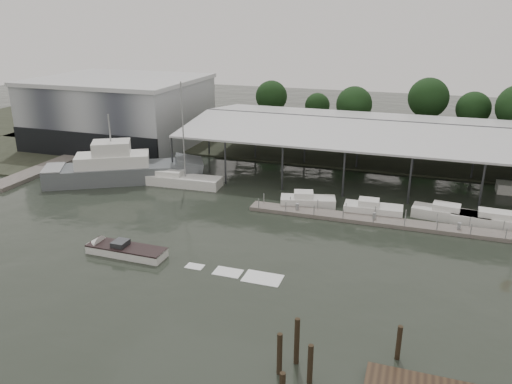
% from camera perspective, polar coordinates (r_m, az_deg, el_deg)
% --- Properties ---
extents(ground, '(200.00, 200.00, 0.00)m').
position_cam_1_polar(ground, '(46.27, -5.62, -5.93)').
color(ground, '#242A22').
rests_on(ground, ground).
extents(land_strip_far, '(140.00, 30.00, 0.30)m').
position_cam_1_polar(land_strip_far, '(84.15, 6.08, 6.03)').
color(land_strip_far, '#33382A').
rests_on(land_strip_far, ground).
extents(land_strip_west, '(20.00, 40.00, 0.30)m').
position_cam_1_polar(land_strip_west, '(91.14, -21.26, 5.86)').
color(land_strip_west, '#33382A').
rests_on(land_strip_west, ground).
extents(storage_warehouse, '(24.50, 20.50, 10.50)m').
position_cam_1_polar(storage_warehouse, '(82.96, -15.22, 8.92)').
color(storage_warehouse, '#9EA3A8').
rests_on(storage_warehouse, ground).
extents(covered_boat_shed, '(58.24, 24.00, 6.96)m').
position_cam_1_polar(covered_boat_shed, '(67.32, 17.88, 6.97)').
color(covered_boat_shed, '#BABCBF').
rests_on(covered_boat_shed, ground).
extents(trawler_dock, '(3.00, 18.00, 0.50)m').
position_cam_1_polar(trawler_dock, '(73.04, -22.98, 2.52)').
color(trawler_dock, slate).
rests_on(trawler_dock, ground).
extents(floating_dock, '(28.00, 2.00, 1.40)m').
position_cam_1_polar(floating_dock, '(51.87, 14.41, -3.30)').
color(floating_dock, slate).
rests_on(floating_dock, ground).
extents(grey_trawler, '(19.02, 13.27, 8.84)m').
position_cam_1_polar(grey_trawler, '(64.55, -14.86, 2.55)').
color(grey_trawler, '#555B5E').
rests_on(grey_trawler, ground).
extents(white_sailboat, '(9.92, 3.09, 12.82)m').
position_cam_1_polar(white_sailboat, '(61.85, -8.61, 1.34)').
color(white_sailboat, white).
rests_on(white_sailboat, ground).
extents(speedboat_underway, '(18.82, 2.50, 2.00)m').
position_cam_1_polar(speedboat_underway, '(45.70, -15.26, -6.37)').
color(speedboat_underway, white).
rests_on(speedboat_underway, ground).
extents(moored_cruiser_0, '(6.27, 3.54, 1.70)m').
position_cam_1_polar(moored_cruiser_0, '(54.82, 5.88, -1.02)').
color(moored_cruiser_0, white).
rests_on(moored_cruiser_0, ground).
extents(moored_cruiser_1, '(6.06, 2.41, 1.70)m').
position_cam_1_polar(moored_cruiser_1, '(53.71, 13.17, -1.91)').
color(moored_cruiser_1, white).
rests_on(moored_cruiser_1, ground).
extents(moored_cruiser_2, '(7.81, 3.17, 1.70)m').
position_cam_1_polar(moored_cruiser_2, '(54.76, 21.30, -2.36)').
color(moored_cruiser_2, white).
rests_on(moored_cruiser_2, ground).
extents(moored_cruiser_3, '(9.40, 2.71, 1.70)m').
position_cam_1_polar(moored_cruiser_3, '(54.81, 26.08, -3.05)').
color(moored_cruiser_3, white).
rests_on(moored_cruiser_3, ground).
extents(mooring_pilings, '(6.83, 7.22, 3.73)m').
position_cam_1_polar(mooring_pilings, '(30.03, 6.38, -19.54)').
color(mooring_pilings, '#2F2417').
rests_on(mooring_pilings, ground).
extents(horizon_tree_line, '(72.91, 11.74, 10.04)m').
position_cam_1_polar(horizon_tree_line, '(86.84, 23.64, 8.83)').
color(horizon_tree_line, '#301E15').
rests_on(horizon_tree_line, ground).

